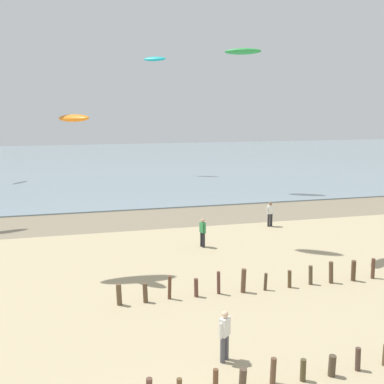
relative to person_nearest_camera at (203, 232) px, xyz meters
name	(u,v)px	position (x,y,z in m)	size (l,w,h in m)	color
wet_sand_strip	(111,221)	(-4.74, 7.64, -0.91)	(120.00, 6.14, 0.01)	#84755B
sea	(93,162)	(-4.74, 45.71, -0.87)	(160.00, 70.00, 0.10)	gray
groyne_near	(326,365)	(0.10, -13.46, -0.57)	(13.37, 0.31, 0.81)	brown
groyne_mid	(295,277)	(2.45, -6.83, -0.44)	(15.54, 0.34, 1.08)	brown
person_nearest_camera	(203,232)	(0.00, 0.00, 0.00)	(0.32, 0.54, 1.71)	#232328
person_mid_beach	(225,334)	(-2.60, -11.91, 0.00)	(0.46, 0.40, 1.71)	#4C4C56
person_far_down_beach	(270,213)	(5.79, 3.43, 0.00)	(0.56, 0.29, 1.71)	#232328
kite_aloft_0	(155,59)	(2.47, 30.20, 12.95)	(2.72, 0.87, 0.44)	#19B2B7
kite_aloft_1	(74,118)	(-6.99, -2.75, 6.65)	(1.96, 0.63, 0.31)	orange
kite_aloft_5	(243,51)	(8.44, 16.50, 12.36)	(3.44, 1.10, 0.55)	green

